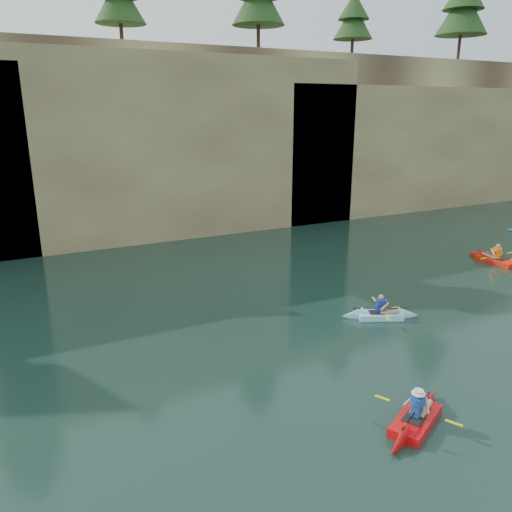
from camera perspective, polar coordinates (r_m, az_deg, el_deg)
name	(u,v)px	position (r m, az deg, el deg)	size (l,w,h in m)	color
ground	(419,441)	(13.76, 18.18, -19.41)	(160.00, 160.00, 0.00)	black
cliff	(126,135)	(38.53, -14.62, 13.22)	(70.00, 16.00, 12.00)	tan
cliff_slab_center	(186,145)	(31.97, -8.01, 12.46)	(24.00, 2.40, 11.40)	tan
cliff_slab_east	(425,147)	(42.89, 18.76, 11.72)	(26.00, 2.40, 9.84)	tan
sea_cave_center	(94,221)	(30.49, -18.02, 3.82)	(3.50, 1.00, 3.20)	black
sea_cave_east	(300,192)	(35.21, 5.07, 7.26)	(5.00, 1.00, 4.50)	black
main_kayaker	(416,419)	(14.20, 17.79, -17.32)	(3.34, 2.21, 1.25)	red
kayaker_ltblue_near	(380,314)	(20.23, 13.98, -6.49)	(3.06, 2.18, 1.20)	#92DFF4
kayaker_red_far	(496,260)	(29.29, 25.77, -0.45)	(2.57, 3.60, 1.32)	red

